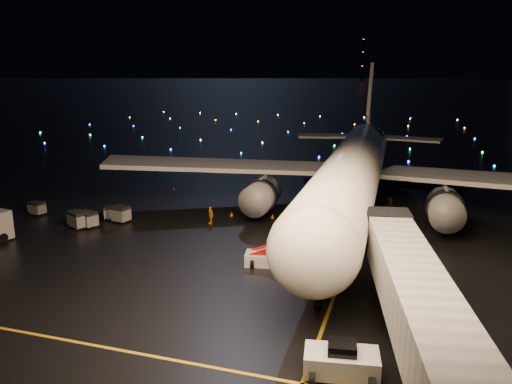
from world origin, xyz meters
TOP-DOWN VIEW (x-y plane):
  - ground at (0.00, 300.00)m, footprint 2000.00×2000.00m
  - lane_centre at (12.00, 15.00)m, footprint 0.25×80.00m
  - lane_cross at (-5.00, -10.00)m, footprint 60.00×0.25m
  - airliner at (10.53, 26.15)m, footprint 64.20×61.14m
  - pushback_tug at (13.89, -8.43)m, footprint 4.46×2.80m
  - belt_loader at (5.81, 6.12)m, footprint 7.23×3.23m
  - crew_c at (-4.02, 15.70)m, footprint 1.19×1.09m
  - safety_cone_0 at (2.00, 19.89)m, footprint 0.49×0.49m
  - safety_cone_1 at (-0.72, 23.08)m, footprint 0.51×0.51m
  - safety_cone_2 at (-2.83, 19.29)m, footprint 0.51×0.51m
  - safety_cone_3 at (-15.27, 29.30)m, footprint 0.49×0.49m
  - radio_mast at (-60.00, 740.00)m, footprint 1.80×1.80m
  - taxiway_lights at (0.00, 106.00)m, footprint 164.00×92.00m
  - baggage_cart_0 at (-16.41, 10.74)m, footprint 2.38×2.08m
  - baggage_cart_1 at (-15.38, 13.93)m, footprint 2.10×1.81m
  - baggage_cart_2 at (-14.11, 13.40)m, footprint 2.32×1.81m
  - baggage_cart_3 at (-17.23, 10.09)m, footprint 2.56×2.24m
  - baggage_cart_4 at (-25.12, 12.98)m, footprint 1.98×1.54m

SIDE VIEW (x-z plane):
  - ground at x=0.00m, z-range 0.00..0.00m
  - lane_centre at x=12.00m, z-range 0.00..0.02m
  - lane_cross at x=-5.00m, z-range 0.00..0.02m
  - taxiway_lights at x=0.00m, z-range 0.00..0.36m
  - safety_cone_1 at x=-0.72m, z-range 0.00..0.45m
  - safety_cone_3 at x=-15.27m, z-range 0.00..0.46m
  - safety_cone_0 at x=2.00m, z-range 0.00..0.49m
  - safety_cone_2 at x=-2.83m, z-range 0.00..0.51m
  - baggage_cart_1 at x=-15.38m, z-range 0.00..1.50m
  - baggage_cart_4 at x=-25.12m, z-range 0.00..1.52m
  - baggage_cart_0 at x=-16.41m, z-range 0.00..1.69m
  - baggage_cart_2 at x=-14.11m, z-range 0.00..1.78m
  - baggage_cart_3 at x=-17.23m, z-range 0.00..1.81m
  - crew_c at x=-4.02m, z-range 0.00..1.96m
  - pushback_tug at x=13.89m, z-range 0.00..1.98m
  - belt_loader at x=5.81m, z-range 0.00..3.39m
  - airliner at x=10.53m, z-range 0.00..17.77m
  - radio_mast at x=-60.00m, z-range 0.00..64.00m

